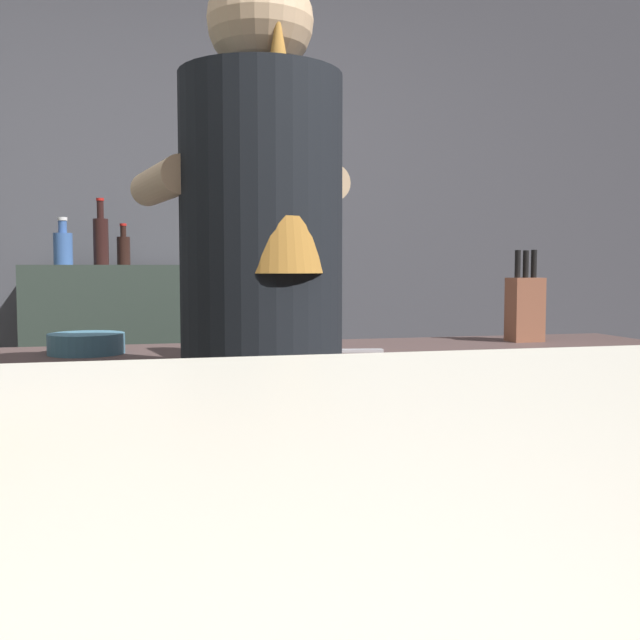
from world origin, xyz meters
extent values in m
cube|color=#4A4B52|center=(0.00, 2.20, 1.35)|extent=(5.20, 0.10, 2.70)
cube|color=#483734|center=(0.35, 0.75, 0.45)|extent=(2.10, 0.60, 0.90)
cube|color=#333F37|center=(-0.23, 1.92, 0.57)|extent=(0.79, 0.36, 1.14)
cube|color=#342A35|center=(0.08, 0.30, 0.47)|extent=(0.28, 0.20, 0.93)
cylinder|color=black|center=(0.08, 0.30, 1.23)|extent=(0.34, 0.34, 0.60)
sphere|color=tan|center=(0.08, 0.30, 1.64)|extent=(0.22, 0.22, 0.22)
cone|color=#B27A33|center=(0.10, 0.20, 1.38)|extent=(0.18, 0.18, 0.52)
cylinder|color=tan|center=(-0.12, 0.42, 1.32)|extent=(0.14, 0.33, 0.08)
cylinder|color=tan|center=(0.22, 0.49, 1.32)|extent=(0.14, 0.33, 0.08)
cube|color=#92573D|center=(1.01, 0.85, 1.00)|extent=(0.10, 0.08, 0.20)
cylinder|color=black|center=(0.98, 0.85, 1.14)|extent=(0.02, 0.02, 0.09)
cylinder|color=black|center=(1.01, 0.85, 1.14)|extent=(0.02, 0.02, 0.09)
cylinder|color=black|center=(1.03, 0.85, 1.14)|extent=(0.02, 0.02, 0.09)
cylinder|color=teal|center=(-0.31, 0.83, 0.93)|extent=(0.20, 0.20, 0.06)
cube|color=silver|center=(0.36, 0.70, 0.90)|extent=(0.24, 0.07, 0.01)
cylinder|color=black|center=(-0.23, 1.99, 1.20)|extent=(0.05, 0.05, 0.12)
cylinder|color=black|center=(-0.23, 1.99, 1.28)|extent=(0.02, 0.02, 0.05)
cylinder|color=red|center=(-0.23, 1.99, 1.31)|extent=(0.03, 0.03, 0.01)
cylinder|color=#3B60A2|center=(-0.47, 1.91, 1.21)|extent=(0.08, 0.08, 0.13)
cylinder|color=#3B60A2|center=(-0.47, 1.91, 1.29)|extent=(0.03, 0.03, 0.05)
cylinder|color=silver|center=(-0.47, 1.91, 1.33)|extent=(0.04, 0.04, 0.01)
cylinder|color=black|center=(-0.32, 1.90, 1.23)|extent=(0.06, 0.06, 0.19)
cylinder|color=black|center=(-0.32, 1.90, 1.36)|extent=(0.03, 0.03, 0.07)
cylinder|color=red|center=(-0.32, 1.90, 1.41)|extent=(0.03, 0.03, 0.01)
camera|label=1|loc=(-0.17, -1.24, 1.13)|focal=41.35mm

